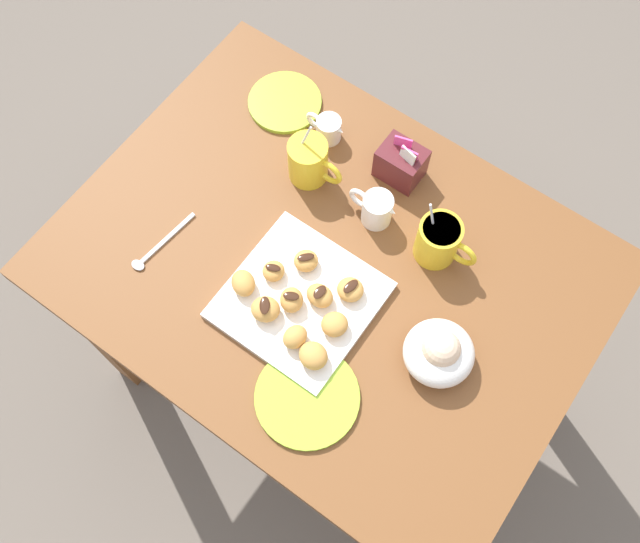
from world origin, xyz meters
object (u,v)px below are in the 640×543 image
(coffee_mug_yellow_left, at_px, (309,160))
(beignet_9, at_px, (292,300))
(coffee_mug_yellow_right, at_px, (439,240))
(sugar_caddy, at_px, (400,162))
(beignet_5, at_px, (265,309))
(beignet_8, at_px, (313,356))
(beignet_1, at_px, (295,337))
(pastry_plate_square, at_px, (300,300))
(beignet_7, at_px, (243,283))
(beignet_0, at_px, (335,324))
(beignet_2, at_px, (274,271))
(beignet_3, at_px, (306,261))
(cream_pitcher_white, at_px, (376,208))
(dining_table, at_px, (328,292))
(chocolate_sauce_pitcher, at_px, (328,128))
(beignet_4, at_px, (350,290))
(saucer_lime_left, at_px, (307,397))
(saucer_lime_right, at_px, (285,102))
(ice_cream_bowl, at_px, (439,352))
(beignet_6, at_px, (320,296))

(coffee_mug_yellow_left, distance_m, beignet_9, 0.29)
(coffee_mug_yellow_right, distance_m, sugar_caddy, 0.19)
(coffee_mug_yellow_left, relative_size, beignet_5, 2.83)
(beignet_8, bearing_deg, beignet_1, 168.83)
(pastry_plate_square, distance_m, beignet_9, 0.03)
(beignet_7, bearing_deg, beignet_0, 10.01)
(beignet_1, distance_m, beignet_2, 0.14)
(beignet_3, xyz_separation_m, beignet_9, (0.03, -0.08, 0.00))
(pastry_plate_square, relative_size, cream_pitcher_white, 2.54)
(beignet_5, bearing_deg, dining_table, 77.34)
(beignet_2, bearing_deg, chocolate_sauce_pitcher, 107.45)
(beignet_1, distance_m, beignet_4, 0.14)
(saucer_lime_left, xyz_separation_m, saucer_lime_right, (-0.41, 0.49, 0.00))
(cream_pitcher_white, height_order, ice_cream_bowl, ice_cream_bowl)
(beignet_4, bearing_deg, dining_table, 157.54)
(coffee_mug_yellow_left, distance_m, beignet_6, 0.28)
(coffee_mug_yellow_right, xyz_separation_m, beignet_3, (-0.19, -0.17, -0.02))
(pastry_plate_square, height_order, beignet_8, beignet_8)
(coffee_mug_yellow_right, relative_size, chocolate_sauce_pitcher, 1.67)
(coffee_mug_yellow_right, height_order, beignet_4, coffee_mug_yellow_right)
(coffee_mug_yellow_left, bearing_deg, beignet_5, -68.87)
(pastry_plate_square, xyz_separation_m, chocolate_sauce_pitcher, (-0.17, 0.33, 0.02))
(chocolate_sauce_pitcher, bearing_deg, sugar_caddy, 3.68)
(coffee_mug_yellow_left, xyz_separation_m, ice_cream_bowl, (0.42, -0.18, -0.01))
(beignet_0, bearing_deg, chocolate_sauce_pitcher, 126.79)
(beignet_3, bearing_deg, beignet_2, -125.68)
(beignet_4, relative_size, beignet_5, 0.94)
(beignet_4, bearing_deg, beignet_8, -82.63)
(coffee_mug_yellow_right, xyz_separation_m, ice_cream_bowl, (0.11, -0.18, -0.01))
(beignet_5, bearing_deg, beignet_8, -9.59)
(chocolate_sauce_pitcher, xyz_separation_m, beignet_3, (0.14, -0.27, 0.00))
(saucer_lime_left, height_order, beignet_3, beignet_3)
(saucer_lime_right, bearing_deg, coffee_mug_yellow_right, -14.01)
(chocolate_sauce_pitcher, height_order, beignet_9, chocolate_sauce_pitcher)
(saucer_lime_left, height_order, beignet_5, beignet_5)
(saucer_lime_right, height_order, beignet_7, beignet_7)
(coffee_mug_yellow_right, height_order, beignet_6, coffee_mug_yellow_right)
(beignet_9, bearing_deg, beignet_2, 155.95)
(ice_cream_bowl, xyz_separation_m, saucer_lime_right, (-0.56, 0.29, -0.04))
(pastry_plate_square, xyz_separation_m, cream_pitcher_white, (0.02, 0.23, 0.03))
(saucer_lime_right, bearing_deg, ice_cream_bowl, -27.58)
(cream_pitcher_white, bearing_deg, ice_cream_bowl, -35.06)
(chocolate_sauce_pitcher, distance_m, beignet_6, 0.37)
(dining_table, bearing_deg, beignet_5, -102.66)
(saucer_lime_left, relative_size, beignet_3, 4.06)
(cream_pitcher_white, relative_size, beignet_9, 2.12)
(coffee_mug_yellow_right, distance_m, cream_pitcher_white, 0.14)
(pastry_plate_square, distance_m, beignet_4, 0.10)
(beignet_4, bearing_deg, ice_cream_bowl, -2.97)
(cream_pitcher_white, distance_m, beignet_7, 0.30)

